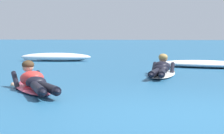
{
  "coord_description": "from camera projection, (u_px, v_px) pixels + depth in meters",
  "views": [
    {
      "loc": [
        0.21,
        -5.4,
        0.96
      ],
      "look_at": [
        -1.6,
        3.36,
        0.3
      ],
      "focal_mm": 72.25,
      "sensor_mm": 36.0,
      "label": 1
    }
  ],
  "objects": [
    {
      "name": "whitewater_mid_left",
      "position": [
        56.0,
        57.0,
        16.01
      ],
      "size": [
        2.58,
        1.13,
        0.29
      ],
      "color": "white",
      "rests_on": "ground"
    },
    {
      "name": "surfer_near",
      "position": [
        34.0,
        83.0,
        7.56
      ],
      "size": [
        1.63,
        2.28,
        0.54
      ],
      "color": "#E54C66",
      "rests_on": "ground"
    },
    {
      "name": "ground_plane",
      "position": [
        199.0,
        63.0,
        15.16
      ],
      "size": [
        120.0,
        120.0,
        0.0
      ],
      "primitive_type": "plane",
      "color": "#235B84"
    },
    {
      "name": "surfer_far",
      "position": [
        161.0,
        70.0,
        10.3
      ],
      "size": [
        0.63,
        2.61,
        0.53
      ],
      "color": "white",
      "rests_on": "ground"
    },
    {
      "name": "whitewater_mid_right",
      "position": [
        205.0,
        64.0,
        12.93
      ],
      "size": [
        2.85,
        1.69,
        0.21
      ],
      "color": "white",
      "rests_on": "ground"
    }
  ]
}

